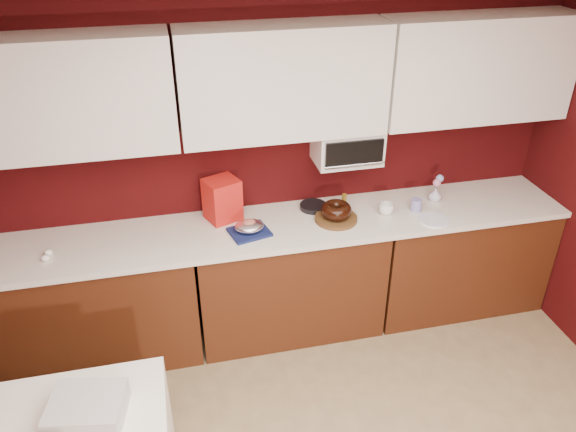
# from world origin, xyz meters

# --- Properties ---
(ceiling) EXTENTS (4.00, 4.50, 0.02)m
(ceiling) POSITION_xyz_m (0.00, 0.00, 2.50)
(ceiling) COLOR white
(ceiling) RESTS_ON wall_back
(wall_back) EXTENTS (4.00, 0.02, 2.50)m
(wall_back) POSITION_xyz_m (0.00, 2.25, 1.25)
(wall_back) COLOR #3A0708
(wall_back) RESTS_ON floor
(base_cabinet_left) EXTENTS (1.31, 0.58, 0.86)m
(base_cabinet_left) POSITION_xyz_m (-1.33, 1.94, 0.43)
(base_cabinet_left) COLOR #4A210E
(base_cabinet_left) RESTS_ON floor
(base_cabinet_center) EXTENTS (1.31, 0.58, 0.86)m
(base_cabinet_center) POSITION_xyz_m (0.00, 1.94, 0.43)
(base_cabinet_center) COLOR #4A210E
(base_cabinet_center) RESTS_ON floor
(base_cabinet_right) EXTENTS (1.31, 0.58, 0.86)m
(base_cabinet_right) POSITION_xyz_m (1.33, 1.94, 0.43)
(base_cabinet_right) COLOR #4A210E
(base_cabinet_right) RESTS_ON floor
(countertop) EXTENTS (4.00, 0.62, 0.04)m
(countertop) POSITION_xyz_m (0.00, 1.94, 0.88)
(countertop) COLOR white
(countertop) RESTS_ON base_cabinet_center
(upper_cabinet_left) EXTENTS (1.31, 0.33, 0.70)m
(upper_cabinet_left) POSITION_xyz_m (-1.33, 2.08, 1.85)
(upper_cabinet_left) COLOR white
(upper_cabinet_left) RESTS_ON wall_back
(upper_cabinet_center) EXTENTS (1.31, 0.33, 0.70)m
(upper_cabinet_center) POSITION_xyz_m (0.00, 2.08, 1.85)
(upper_cabinet_center) COLOR white
(upper_cabinet_center) RESTS_ON wall_back
(upper_cabinet_right) EXTENTS (1.31, 0.33, 0.70)m
(upper_cabinet_right) POSITION_xyz_m (1.33, 2.08, 1.85)
(upper_cabinet_right) COLOR white
(upper_cabinet_right) RESTS_ON wall_back
(toaster_oven) EXTENTS (0.45, 0.30, 0.25)m
(toaster_oven) POSITION_xyz_m (0.45, 2.10, 1.38)
(toaster_oven) COLOR white
(toaster_oven) RESTS_ON upper_cabinet_center
(toaster_oven_door) EXTENTS (0.40, 0.02, 0.18)m
(toaster_oven_door) POSITION_xyz_m (0.45, 1.94, 1.38)
(toaster_oven_door) COLOR black
(toaster_oven_door) RESTS_ON toaster_oven
(toaster_oven_handle) EXTENTS (0.42, 0.02, 0.02)m
(toaster_oven_handle) POSITION_xyz_m (0.45, 1.93, 1.30)
(toaster_oven_handle) COLOR silver
(toaster_oven_handle) RESTS_ON toaster_oven
(cake_base) EXTENTS (0.36, 0.36, 0.03)m
(cake_base) POSITION_xyz_m (0.33, 1.91, 0.91)
(cake_base) COLOR brown
(cake_base) RESTS_ON countertop
(bundt_cake) EXTENTS (0.22, 0.22, 0.09)m
(bundt_cake) POSITION_xyz_m (0.33, 1.91, 0.98)
(bundt_cake) COLOR black
(bundt_cake) RESTS_ON cake_base
(navy_towel) EXTENTS (0.30, 0.27, 0.02)m
(navy_towel) POSITION_xyz_m (-0.28, 1.88, 0.91)
(navy_towel) COLOR navy
(navy_towel) RESTS_ON countertop
(foil_ham_nest) EXTENTS (0.24, 0.22, 0.07)m
(foil_ham_nest) POSITION_xyz_m (-0.28, 1.88, 0.96)
(foil_ham_nest) COLOR white
(foil_ham_nest) RESTS_ON navy_towel
(roasted_ham) EXTENTS (0.10, 0.09, 0.06)m
(roasted_ham) POSITION_xyz_m (-0.28, 1.88, 0.98)
(roasted_ham) COLOR #BA6755
(roasted_ham) RESTS_ON foil_ham_nest
(pandoro_box) EXTENTS (0.28, 0.26, 0.30)m
(pandoro_box) POSITION_xyz_m (-0.43, 2.11, 1.05)
(pandoro_box) COLOR #B20B1D
(pandoro_box) RESTS_ON countertop
(dark_pan) EXTENTS (0.23, 0.23, 0.03)m
(dark_pan) POSITION_xyz_m (0.22, 2.10, 0.92)
(dark_pan) COLOR black
(dark_pan) RESTS_ON countertop
(coffee_mug) EXTENTS (0.13, 0.13, 0.10)m
(coffee_mug) POSITION_xyz_m (0.70, 1.91, 0.95)
(coffee_mug) COLOR white
(coffee_mug) RESTS_ON countertop
(blue_jar) EXTENTS (0.10, 0.10, 0.09)m
(blue_jar) POSITION_xyz_m (0.93, 1.91, 0.95)
(blue_jar) COLOR #241B99
(blue_jar) RESTS_ON countertop
(flower_vase) EXTENTS (0.10, 0.10, 0.11)m
(flower_vase) POSITION_xyz_m (1.12, 2.02, 0.96)
(flower_vase) COLOR silver
(flower_vase) RESTS_ON countertop
(flower_pink) EXTENTS (0.06, 0.06, 0.06)m
(flower_pink) POSITION_xyz_m (1.12, 2.02, 1.05)
(flower_pink) COLOR pink
(flower_pink) RESTS_ON flower_vase
(flower_blue) EXTENTS (0.06, 0.06, 0.06)m
(flower_blue) POSITION_xyz_m (1.15, 2.04, 1.07)
(flower_blue) COLOR #82A0D0
(flower_blue) RESTS_ON flower_vase
(china_plate) EXTENTS (0.27, 0.27, 0.01)m
(china_plate) POSITION_xyz_m (0.99, 1.75, 0.91)
(china_plate) COLOR white
(china_plate) RESTS_ON countertop
(amber_bottle) EXTENTS (0.04, 0.04, 0.10)m
(amber_bottle) POSITION_xyz_m (0.45, 2.08, 0.95)
(amber_bottle) COLOR #896219
(amber_bottle) RESTS_ON countertop
(egg_left) EXTENTS (0.07, 0.06, 0.04)m
(egg_left) POSITION_xyz_m (-1.57, 1.84, 0.92)
(egg_left) COLOR white
(egg_left) RESTS_ON countertop
(egg_right) EXTENTS (0.06, 0.05, 0.04)m
(egg_right) POSITION_xyz_m (-1.56, 1.90, 0.92)
(egg_right) COLOR white
(egg_right) RESTS_ON countertop
(newspaper_stack) EXTENTS (0.38, 0.33, 0.12)m
(newspaper_stack) POSITION_xyz_m (-1.25, 0.67, 0.81)
(newspaper_stack) COLOR silver
(newspaper_stack) RESTS_ON dining_table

